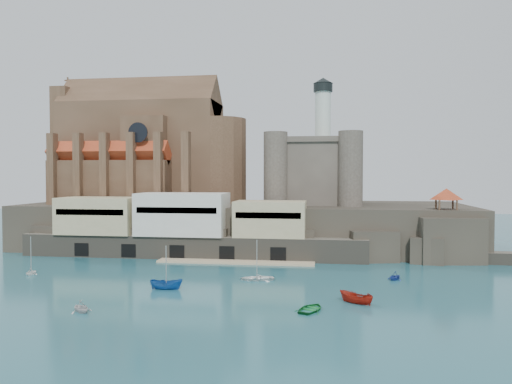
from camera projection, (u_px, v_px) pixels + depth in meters
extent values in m
plane|color=#1B4D59|center=(201.00, 283.00, 77.22)|extent=(300.00, 300.00, 0.00)
cube|color=black|center=(245.00, 225.00, 116.60)|extent=(100.00, 34.00, 10.00)
cube|color=black|center=(55.00, 239.00, 105.90)|extent=(9.00, 5.00, 6.00)
cube|color=black|center=(127.00, 241.00, 103.57)|extent=(9.00, 5.00, 6.00)
cube|color=black|center=(207.00, 242.00, 101.08)|extent=(9.00, 5.00, 6.00)
cube|color=black|center=(290.00, 244.00, 98.60)|extent=(9.00, 5.00, 6.00)
cube|color=black|center=(373.00, 246.00, 96.26)|extent=(9.00, 5.00, 6.00)
cube|color=#605A4D|center=(191.00, 246.00, 100.56)|extent=(70.00, 6.00, 4.50)
cube|color=tan|center=(236.00, 262.00, 94.72)|extent=(30.00, 4.00, 0.40)
cube|color=black|center=(82.00, 249.00, 100.93)|extent=(3.00, 0.40, 2.60)
cube|color=black|center=(129.00, 251.00, 99.47)|extent=(3.00, 0.40, 2.60)
cube|color=black|center=(177.00, 252.00, 98.01)|extent=(3.00, 0.40, 2.60)
cube|color=black|center=(227.00, 253.00, 96.55)|extent=(3.00, 0.40, 2.60)
cube|color=black|center=(278.00, 254.00, 95.09)|extent=(3.00, 0.40, 2.60)
cube|color=tan|center=(100.00, 215.00, 104.26)|extent=(16.00, 9.00, 7.50)
cube|color=beige|center=(183.00, 214.00, 101.61)|extent=(18.00, 9.00, 8.50)
cube|color=tan|center=(270.00, 219.00, 99.01)|extent=(14.00, 8.00, 7.00)
cube|color=#4A3322|center=(141.00, 153.00, 121.78)|extent=(38.00, 14.00, 24.00)
cube|color=#4A3322|center=(141.00, 104.00, 121.36)|extent=(38.00, 13.01, 13.01)
cylinder|color=#4A3322|center=(217.00, 161.00, 119.07)|extent=(14.00, 14.00, 20.00)
cube|color=#4A3322|center=(157.00, 161.00, 121.26)|extent=(10.00, 20.00, 20.00)
cube|color=#4A3322|center=(109.00, 182.00, 113.21)|extent=(28.00, 5.00, 10.00)
cube|color=#4A3322|center=(140.00, 181.00, 132.00)|extent=(28.00, 5.00, 10.00)
cube|color=#A5381C|center=(109.00, 153.00, 112.98)|extent=(28.00, 5.66, 5.66)
cube|color=#A5381C|center=(140.00, 156.00, 131.77)|extent=(28.00, 5.66, 5.66)
cube|color=#4A3322|center=(69.00, 146.00, 124.48)|extent=(4.00, 10.00, 28.00)
cylinder|color=black|center=(138.00, 132.00, 109.14)|extent=(4.40, 0.30, 4.40)
cube|color=#4A3322|center=(53.00, 169.00, 111.90)|extent=(1.60, 2.20, 16.00)
cube|color=#4A3322|center=(78.00, 169.00, 110.99)|extent=(1.60, 2.20, 16.00)
cube|color=#4A3322|center=(105.00, 169.00, 110.08)|extent=(1.60, 2.20, 16.00)
cube|color=#4A3322|center=(131.00, 169.00, 109.18)|extent=(1.60, 2.20, 16.00)
cube|color=#4A3322|center=(159.00, 169.00, 108.27)|extent=(1.60, 2.20, 16.00)
cube|color=#4A3322|center=(186.00, 169.00, 107.37)|extent=(1.60, 2.20, 16.00)
cube|color=#494239|center=(314.00, 174.00, 114.83)|extent=(16.00, 16.00, 14.00)
cube|color=#494239|center=(314.00, 141.00, 114.57)|extent=(17.00, 17.00, 1.20)
cylinder|color=#494239|center=(276.00, 169.00, 108.05)|extent=(5.20, 5.20, 16.00)
cylinder|color=#494239|center=(350.00, 169.00, 105.72)|extent=(5.20, 5.20, 16.00)
cylinder|color=#494239|center=(282.00, 170.00, 123.87)|extent=(5.20, 5.20, 16.00)
cylinder|color=#494239|center=(348.00, 170.00, 121.54)|extent=(5.20, 5.20, 16.00)
cylinder|color=silver|center=(323.00, 118.00, 116.06)|extent=(3.60, 3.60, 12.00)
cylinder|color=black|center=(323.00, 88.00, 115.82)|extent=(4.40, 4.40, 2.00)
cone|color=black|center=(323.00, 81.00, 115.76)|extent=(4.60, 4.60, 1.40)
cube|color=black|center=(446.00, 239.00, 96.65)|extent=(12.00, 10.00, 8.70)
cube|color=black|center=(427.00, 250.00, 94.33)|extent=(6.00, 5.00, 5.00)
cube|color=black|center=(470.00, 245.00, 97.94)|extent=(5.00, 4.00, 6.00)
cube|color=#4A3322|center=(446.00, 215.00, 96.49)|extent=(4.20, 4.20, 0.30)
cylinder|color=#4A3322|center=(439.00, 208.00, 95.09)|extent=(0.36, 0.36, 3.20)
cylinder|color=#4A3322|center=(457.00, 209.00, 94.62)|extent=(0.36, 0.36, 3.20)
cylinder|color=#4A3322|center=(436.00, 207.00, 98.25)|extent=(0.36, 0.36, 3.20)
cylinder|color=#4A3322|center=(453.00, 208.00, 97.79)|extent=(0.36, 0.36, 3.20)
pyramid|color=#A5381C|center=(446.00, 194.00, 96.34)|extent=(6.40, 6.40, 2.20)
imported|color=silver|center=(81.00, 312.00, 60.86)|extent=(3.21, 3.36, 3.36)
imported|color=#184D96|center=(166.00, 289.00, 72.89)|extent=(1.98, 1.93, 4.89)
imported|color=#15712F|center=(311.00, 310.00, 61.59)|extent=(3.69, 2.25, 4.99)
imported|color=white|center=(31.00, 274.00, 83.63)|extent=(2.46, 1.55, 2.80)
imported|color=maroon|center=(356.00, 303.00, 64.90)|extent=(2.47, 2.45, 4.72)
imported|color=white|center=(257.00, 280.00, 79.42)|extent=(2.03, 4.07, 5.48)
imported|color=navy|center=(395.00, 280.00, 79.51)|extent=(3.20, 2.90, 3.17)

